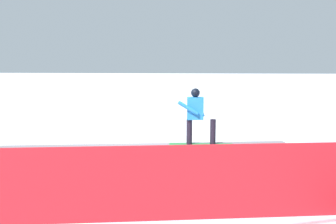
% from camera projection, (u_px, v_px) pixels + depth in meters
% --- Properties ---
extents(ground_plane, '(120.00, 120.00, 0.00)m').
position_uv_depth(ground_plane, '(140.00, 167.00, 9.54)').
color(ground_plane, white).
extents(grind_box, '(7.48, 1.65, 0.54)m').
position_uv_depth(grind_box, '(140.00, 157.00, 9.50)').
color(grind_box, white).
rests_on(grind_box, ground_plane).
extents(snowboarder, '(1.60, 0.44, 1.42)m').
position_uv_depth(snowboarder, '(197.00, 115.00, 9.47)').
color(snowboarder, '#298641').
rests_on(snowboarder, grind_box).
extents(safety_fence, '(13.00, 1.94, 1.28)m').
position_uv_depth(safety_fence, '(112.00, 185.00, 6.25)').
color(safety_fence, red).
rests_on(safety_fence, ground_plane).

